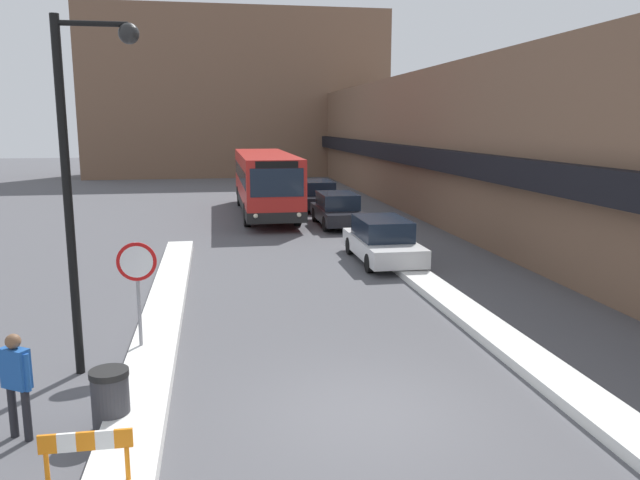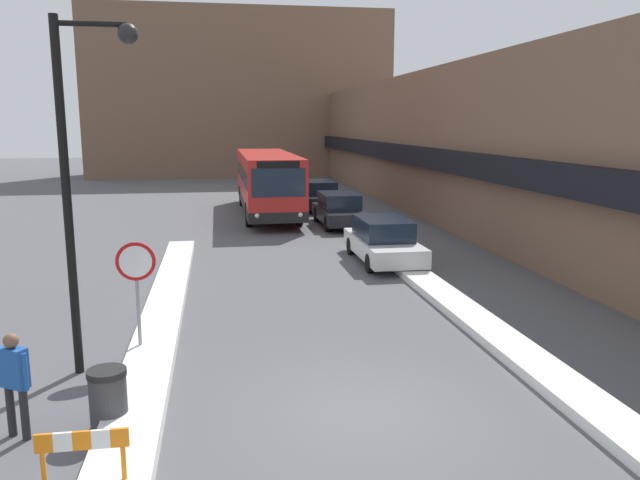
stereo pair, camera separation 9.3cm
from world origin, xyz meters
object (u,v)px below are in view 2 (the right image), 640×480
object	(u,v)px
pedestrian	(14,376)
construction_barricade	(83,452)
city_bus	(267,181)
parked_car_middle	(339,209)
parked_car_back	(319,195)
parked_car_front	(383,240)
street_lamp	(81,159)
trash_bin	(108,399)
stop_sign	(136,275)

from	to	relation	value
pedestrian	construction_barricade	xyz separation A→B (m)	(1.30, -1.84, -0.30)
city_bus	parked_car_middle	distance (m)	5.11
parked_car_middle	parked_car_back	bearing A→B (deg)	90.00
pedestrian	parked_car_middle	bearing A→B (deg)	98.44
parked_car_front	parked_car_middle	xyz separation A→B (m)	(-0.00, 7.63, 0.02)
city_bus	parked_car_front	xyz separation A→B (m)	(2.94, -11.70, -0.97)
street_lamp	trash_bin	world-z (taller)	street_lamp
stop_sign	pedestrian	bearing A→B (deg)	-114.95
parked_car_back	city_bus	bearing A→B (deg)	-149.69
construction_barricade	trash_bin	bearing A→B (deg)	90.67
street_lamp	parked_car_middle	bearing A→B (deg)	63.85
parked_car_middle	pedestrian	xyz separation A→B (m)	(-8.44, -18.34, 0.23)
street_lamp	pedestrian	size ratio (longest dim) A/B	3.96
city_bus	pedestrian	size ratio (longest dim) A/B	7.44
pedestrian	trash_bin	size ratio (longest dim) A/B	1.70
parked_car_middle	pedestrian	bearing A→B (deg)	-114.71
stop_sign	pedestrian	xyz separation A→B (m)	(-1.40, -3.02, -0.73)
parked_car_front	street_lamp	xyz separation A→B (m)	(-7.80, -8.27, 3.24)
pedestrian	parked_car_front	bearing A→B (deg)	84.92
parked_car_back	pedestrian	world-z (taller)	pedestrian
parked_car_back	street_lamp	xyz separation A→B (m)	(-7.80, -21.68, 3.21)
stop_sign	trash_bin	xyz separation A→B (m)	(-0.13, -2.94, -1.22)
stop_sign	pedestrian	world-z (taller)	stop_sign
trash_bin	stop_sign	bearing A→B (deg)	87.52
stop_sign	street_lamp	world-z (taller)	street_lamp
city_bus	stop_sign	bearing A→B (deg)	-101.93
parked_car_front	stop_sign	world-z (taller)	stop_sign
trash_bin	parked_car_middle	bearing A→B (deg)	68.59
stop_sign	street_lamp	size ratio (longest dim) A/B	0.37
parked_car_middle	construction_barricade	size ratio (longest dim) A/B	4.21
parked_car_front	pedestrian	bearing A→B (deg)	-128.22
parked_car_front	pedestrian	world-z (taller)	pedestrian
trash_bin	construction_barricade	size ratio (longest dim) A/B	0.86
parked_car_back	construction_barricade	bearing A→B (deg)	-105.37
city_bus	construction_barricade	bearing A→B (deg)	-99.83
street_lamp	stop_sign	bearing A→B (deg)	36.47
city_bus	parked_car_back	size ratio (longest dim) A/B	2.52
stop_sign	pedestrian	distance (m)	3.40
city_bus	parked_car_middle	size ratio (longest dim) A/B	2.60
parked_car_front	street_lamp	bearing A→B (deg)	-133.34
city_bus	trash_bin	distance (m)	22.77
stop_sign	parked_car_middle	bearing A→B (deg)	65.34
street_lamp	trash_bin	distance (m)	4.27
parked_car_front	construction_barricade	size ratio (longest dim) A/B	4.17
parked_car_front	street_lamp	distance (m)	11.82
pedestrian	construction_barricade	world-z (taller)	pedestrian
parked_car_front	pedestrian	xyz separation A→B (m)	(-8.44, -10.72, 0.24)
parked_car_back	street_lamp	size ratio (longest dim) A/B	0.74
parked_car_back	trash_bin	xyz separation A→B (m)	(-7.16, -24.06, -0.28)
parked_car_middle	stop_sign	distance (m)	16.89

